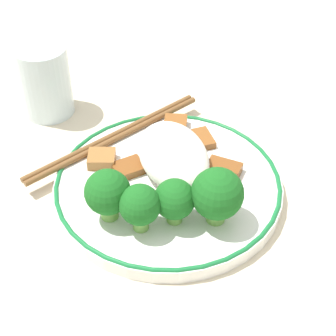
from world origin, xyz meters
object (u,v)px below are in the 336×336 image
Objects in this scene: broccoli_back_left at (108,193)px; broccoli_back_right at (175,200)px; plate at (168,186)px; chopsticks at (115,137)px; broccoli_back_center at (140,206)px; drinking_glass at (45,81)px; broccoli_mid_left at (217,195)px.

broccoli_back_right is (-0.02, -0.06, -0.00)m from broccoli_back_left.
chopsticks is at bearing 24.34° from plate.
drinking_glass reaches higher than broccoli_back_center.
broccoli_back_center is 0.57× the size of drinking_glass.
broccoli_mid_left is at bearing -151.70° from drinking_glass.
broccoli_back_center is (-0.02, -0.03, -0.00)m from broccoli_back_left.
plate is 4.34× the size of broccoli_back_left.
broccoli_back_right is (0.00, -0.03, -0.00)m from broccoli_back_center.
broccoli_back_center is 0.07m from broccoli_mid_left.
chopsticks is (0.14, 0.03, -0.02)m from broccoli_back_right.
broccoli_mid_left is (-0.07, -0.03, 0.04)m from plate.
broccoli_back_left is at bearing 69.62° from broccoli_back_right.
chopsticks reaches higher than plate.
broccoli_back_center is at bearing -165.64° from drinking_glass.
broccoli_mid_left is (-0.01, -0.07, 0.00)m from broccoli_back_center.
broccoli_mid_left is 0.29m from drinking_glass.
chopsticks is 2.46× the size of drinking_glass.
broccoli_mid_left reaches higher than chopsticks.
drinking_glass is at bearing 9.27° from broccoli_back_left.
broccoli_back_center is 0.03m from broccoli_back_right.
broccoli_back_right is at bearing -110.38° from broccoli_back_left.
broccoli_mid_left reaches higher than broccoli_back_center.
plate is 0.10m from chopsticks.
drinking_glass is (0.24, 0.10, 0.00)m from broccoli_back_right.
broccoli_mid_left reaches higher than broccoli_back_right.
broccoli_back_left is at bearing -170.73° from drinking_glass.
plate is at bearing -9.25° from broccoli_back_right.
broccoli_mid_left is at bearing -97.38° from broccoli_back_center.
broccoli_back_left is at bearing 115.10° from plate.
broccoli_back_left is at bearing 165.90° from chopsticks.
drinking_glass is at bearing 14.36° from broccoli_back_center.
broccoli_back_center is at bearing 91.49° from broccoli_back_right.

